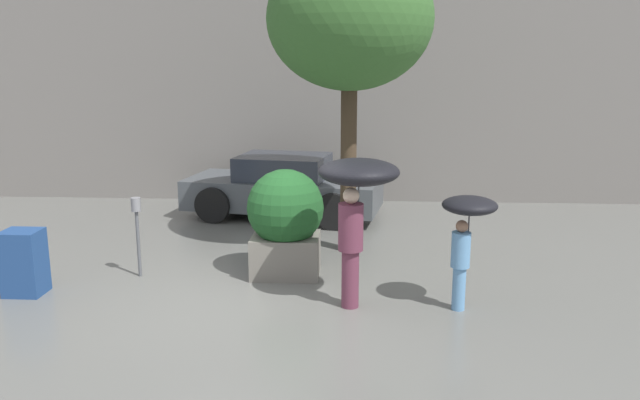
{
  "coord_description": "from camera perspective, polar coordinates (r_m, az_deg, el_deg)",
  "views": [
    {
      "loc": [
        1.57,
        -7.75,
        3.1
      ],
      "look_at": [
        1.05,
        1.6,
        1.05
      ],
      "focal_mm": 35.0,
      "sensor_mm": 36.0,
      "label": 1
    }
  ],
  "objects": [
    {
      "name": "newspaper_box",
      "position": [
        9.45,
        -25.45,
        -5.18
      ],
      "size": [
        0.5,
        0.44,
        0.9
      ],
      "color": "navy",
      "rests_on": "ground"
    },
    {
      "name": "ground_plane",
      "position": [
        8.49,
        -7.81,
        -9.18
      ],
      "size": [
        40.0,
        40.0,
        0.0
      ],
      "primitive_type": "plane",
      "color": "slate"
    },
    {
      "name": "person_adult",
      "position": [
        7.9,
        3.4,
        1.02
      ],
      "size": [
        1.03,
        1.03,
        1.93
      ],
      "rotation": [
        0.0,
        0.0,
        0.86
      ],
      "color": "brown",
      "rests_on": "ground"
    },
    {
      "name": "parking_meter",
      "position": [
        9.52,
        -16.4,
        -1.75
      ],
      "size": [
        0.14,
        0.14,
        1.2
      ],
      "color": "#595B60",
      "rests_on": "ground"
    },
    {
      "name": "street_tree",
      "position": [
        10.22,
        2.75,
        16.04
      ],
      "size": [
        2.64,
        2.64,
        4.91
      ],
      "color": "#423323",
      "rests_on": "ground"
    },
    {
      "name": "building_facade",
      "position": [
        14.34,
        -3.18,
        11.93
      ],
      "size": [
        18.0,
        0.3,
        6.0
      ],
      "color": "gray",
      "rests_on": "ground"
    },
    {
      "name": "planter_box",
      "position": [
        9.22,
        -3.18,
        -1.79
      ],
      "size": [
        1.14,
        1.14,
        1.6
      ],
      "color": "gray",
      "rests_on": "ground"
    },
    {
      "name": "parked_car_near",
      "position": [
        12.89,
        -3.34,
        1.14
      ],
      "size": [
        4.16,
        2.4,
        1.27
      ],
      "rotation": [
        0.0,
        0.0,
        1.4
      ],
      "color": "#4C5156",
      "rests_on": "ground"
    },
    {
      "name": "person_child",
      "position": [
        8.05,
        13.28,
        -2.01
      ],
      "size": [
        0.69,
        0.69,
        1.48
      ],
      "rotation": [
        0.0,
        0.0,
        0.53
      ],
      "color": "#669ED1",
      "rests_on": "ground"
    }
  ]
}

